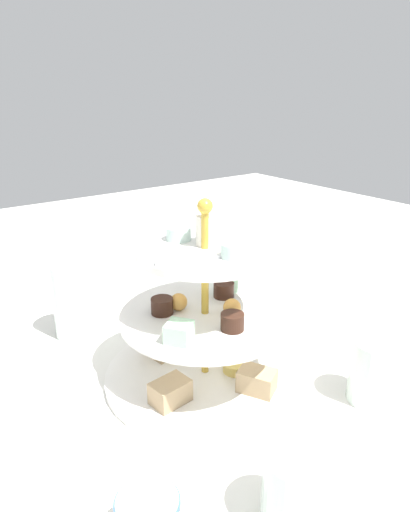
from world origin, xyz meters
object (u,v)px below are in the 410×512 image
(water_glass_tall_right, at_px, (74,300))
(tiered_serving_stand, at_px, (205,329))
(butter_knife_left, at_px, (257,294))
(water_glass_short_left, at_px, (296,490))
(water_glass_mid_back, at_px, (373,371))

(water_glass_tall_right, bearing_deg, tiered_serving_stand, -66.54)
(butter_knife_left, bearing_deg, water_glass_short_left, 114.36)
(tiered_serving_stand, bearing_deg, water_glass_mid_back, -49.59)
(water_glass_tall_right, relative_size, water_glass_short_left, 1.60)
(butter_knife_left, bearing_deg, water_glass_mid_back, 135.66)
(tiered_serving_stand, distance_m, butter_knife_left, 0.31)
(butter_knife_left, xyz_separation_m, water_glass_mid_back, (-0.10, -0.33, 0.04))
(tiered_serving_stand, distance_m, water_glass_short_left, 0.25)
(water_glass_tall_right, height_order, water_glass_mid_back, water_glass_tall_right)
(water_glass_short_left, bearing_deg, butter_knife_left, 51.26)
(water_glass_tall_right, bearing_deg, water_glass_short_left, -86.72)
(water_glass_short_left, bearing_deg, tiered_serving_stand, 73.08)
(water_glass_mid_back, bearing_deg, water_glass_short_left, -162.63)
(water_glass_tall_right, xyz_separation_m, water_glass_mid_back, (0.24, -0.40, -0.02))
(water_glass_tall_right, bearing_deg, butter_knife_left, -10.60)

